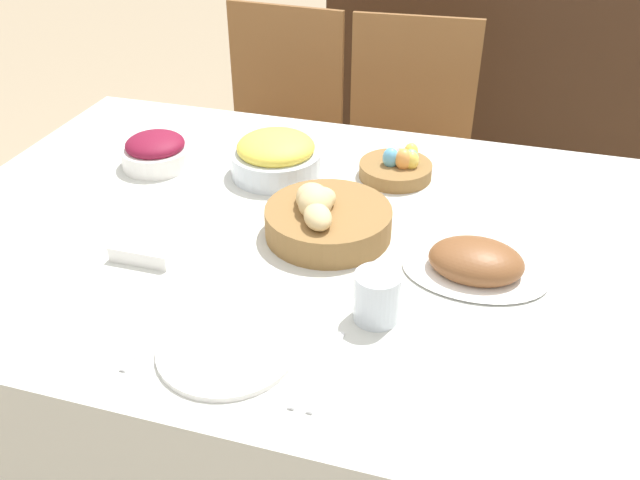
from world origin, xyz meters
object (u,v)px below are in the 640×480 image
at_px(ham_platter, 476,263).
at_px(butter_dish, 146,249).
at_px(bread_basket, 325,217).
at_px(drinking_cup, 377,297).
at_px(chair_far_left, 275,142).
at_px(beet_salad_bowl, 156,151).
at_px(chair_far_center, 405,158).
at_px(spoon, 327,370).
at_px(pineapple_bowl, 276,156).
at_px(dinner_plate, 227,348).
at_px(fork, 150,333).
at_px(sideboard, 503,83).
at_px(egg_basket, 398,166).
at_px(knife, 309,367).

xyz_separation_m(ham_platter, butter_dish, (-0.63, -0.12, -0.01)).
xyz_separation_m(bread_basket, drinking_cup, (0.16, -0.24, 0.00)).
bearing_deg(chair_far_left, beet_salad_bowl, -89.54).
xyz_separation_m(chair_far_center, spoon, (0.10, -1.30, 0.26)).
bearing_deg(pineapple_bowl, ham_platter, -29.29).
bearing_deg(dinner_plate, chair_far_center, 86.67).
bearing_deg(ham_platter, beet_salad_bowl, 163.18).
height_order(fork, spoon, same).
bearing_deg(dinner_plate, sideboard, 80.99).
xyz_separation_m(dinner_plate, fork, (-0.14, 0.00, -0.00)).
xyz_separation_m(chair_far_left, chair_far_center, (0.47, -0.00, 0.00)).
relative_size(chair_far_center, drinking_cup, 10.32).
relative_size(pineapple_bowl, drinking_cup, 2.37).
bearing_deg(fork, ham_platter, 32.80).
bearing_deg(egg_basket, dinner_plate, -102.60).
bearing_deg(pineapple_bowl, chair_far_left, 110.76).
distance_m(egg_basket, pineapple_bowl, 0.29).
bearing_deg(ham_platter, knife, -124.39).
height_order(beet_salad_bowl, fork, beet_salad_bowl).
distance_m(chair_far_left, egg_basket, 0.87).
distance_m(dinner_plate, fork, 0.14).
bearing_deg(chair_far_left, bread_basket, -60.11).
height_order(drinking_cup, butter_dish, drinking_cup).
distance_m(beet_salad_bowl, spoon, 0.84).
relative_size(chair_far_left, fork, 5.11).
xyz_separation_m(bread_basket, butter_dish, (-0.32, -0.18, -0.03)).
xyz_separation_m(chair_far_left, pineapple_bowl, (0.26, -0.68, 0.30)).
bearing_deg(chair_far_center, sideboard, 69.08).
height_order(chair_far_center, beet_salad_bowl, chair_far_center).
relative_size(sideboard, knife, 7.85).
distance_m(fork, butter_dish, 0.24).
xyz_separation_m(bread_basket, fork, (-0.20, -0.39, -0.04)).
bearing_deg(spoon, fork, -179.61).
bearing_deg(pineapple_bowl, butter_dish, -107.86).
height_order(beet_salad_bowl, knife, beet_salad_bowl).
height_order(chair_far_left, sideboard, sideboard).
relative_size(pineapple_bowl, spoon, 1.17).
distance_m(fork, drinking_cup, 0.39).
bearing_deg(chair_far_left, ham_platter, -48.01).
relative_size(bread_basket, butter_dish, 2.11).
distance_m(sideboard, pineapple_bowl, 1.66).
bearing_deg(pineapple_bowl, fork, -90.95).
bearing_deg(beet_salad_bowl, dinner_plate, -53.26).
relative_size(spoon, drinking_cup, 2.02).
distance_m(sideboard, ham_platter, 1.86).
distance_m(bread_basket, spoon, 0.41).
height_order(bread_basket, fork, bread_basket).
relative_size(egg_basket, beet_salad_bowl, 1.02).
bearing_deg(fork, spoon, -0.39).
xyz_separation_m(sideboard, pineapple_bowl, (-0.48, -1.56, 0.32)).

